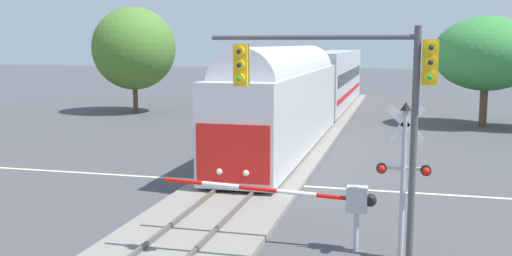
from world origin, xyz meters
TOP-DOWN VIEW (x-y plane):
  - ground_plane at (0.00, 0.00)m, footprint 220.00×220.00m
  - road_centre_stripe at (0.00, 0.00)m, footprint 44.00×0.20m
  - railway_track at (0.00, 0.00)m, footprint 4.40×80.00m
  - commuter_train at (0.00, 17.05)m, footprint 3.04×42.36m
  - crossing_gate_near at (4.05, -6.77)m, footprint 6.11×0.40m
  - crossing_signal_mast at (5.94, -7.12)m, footprint 1.36×0.44m
  - traffic_signal_near_right at (4.78, -8.80)m, footprint 5.21×0.38m
  - pine_left_background at (-15.22, 20.94)m, footprint 6.66×6.66m
  - oak_far_right at (11.26, 19.56)m, footprint 6.98×6.98m

SIDE VIEW (x-z plane):
  - ground_plane at x=0.00m, z-range 0.00..0.00m
  - road_centre_stripe at x=0.00m, z-range 0.00..0.01m
  - railway_track at x=0.00m, z-range -0.06..0.26m
  - crossing_gate_near at x=4.05m, z-range 0.52..2.32m
  - crossing_signal_mast at x=5.94m, z-range 0.46..4.61m
  - commuter_train at x=0.00m, z-range 0.21..5.37m
  - traffic_signal_near_right at x=4.78m, z-range 1.55..7.57m
  - oak_far_right at x=11.26m, z-range 1.21..8.64m
  - pine_left_background at x=-15.22m, z-range 0.94..9.47m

